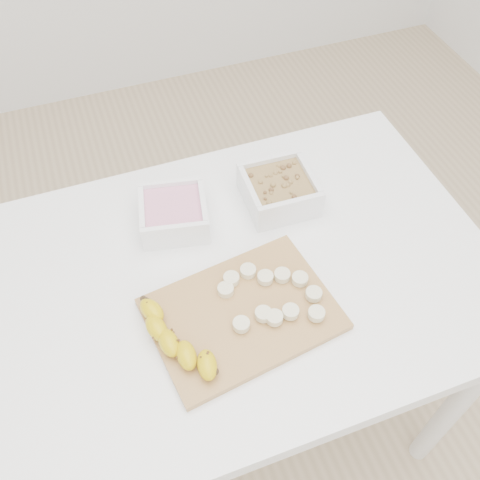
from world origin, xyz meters
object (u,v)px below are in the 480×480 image
object	(u,v)px
cutting_board	(242,314)
bowl_granola	(279,190)
table	(245,296)
banana	(177,341)
bowl_yogurt	(174,213)

from	to	relation	value
cutting_board	bowl_granola	bearing A→B (deg)	54.63
table	bowl_granola	distance (m)	0.24
table	bowl_granola	bearing A→B (deg)	48.36
bowl_granola	cutting_board	distance (m)	0.30
cutting_board	banana	xyz separation A→B (m)	(-0.13, -0.03, 0.02)
table	cutting_board	xyz separation A→B (m)	(-0.04, -0.10, 0.10)
bowl_yogurt	table	bearing A→B (deg)	-59.49
cutting_board	banana	bearing A→B (deg)	-169.02
table	bowl_yogurt	xyz separation A→B (m)	(-0.10, 0.17, 0.13)
bowl_yogurt	bowl_granola	size ratio (longest dim) A/B	1.06
bowl_granola	banana	size ratio (longest dim) A/B	0.78
bowl_yogurt	bowl_granola	xyz separation A→B (m)	(0.23, -0.02, 0.00)
table	bowl_yogurt	world-z (taller)	bowl_yogurt
table	banana	world-z (taller)	banana
cutting_board	banana	distance (m)	0.13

